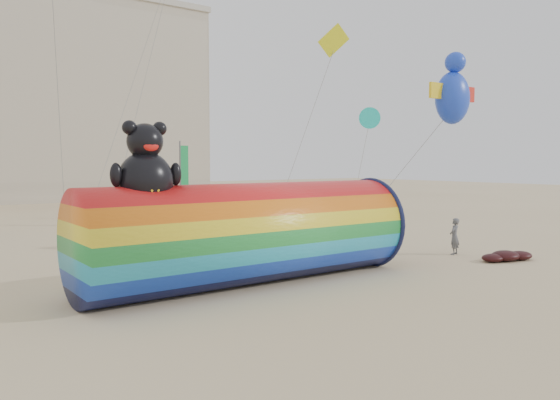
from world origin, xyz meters
TOP-DOWN VIEW (x-y plane):
  - ground at (0.00, 0.00)m, footprint 160.00×160.00m
  - windsock_assembly at (-2.17, -0.55)m, footprint 10.87×3.31m
  - kite_handler at (7.52, -1.09)m, footprint 0.63×0.50m
  - fabric_bundle at (8.06, -3.13)m, footprint 2.62×1.35m
  - festival_banners at (-0.58, 16.48)m, footprint 13.02×3.40m

SIDE VIEW (x-z plane):
  - ground at x=0.00m, z-range 0.00..0.00m
  - fabric_bundle at x=8.06m, z-range -0.03..0.37m
  - kite_handler at x=7.52m, z-range 0.00..1.51m
  - windsock_assembly at x=-2.17m, z-range -0.84..4.17m
  - festival_banners at x=-0.58m, z-range 0.04..5.24m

